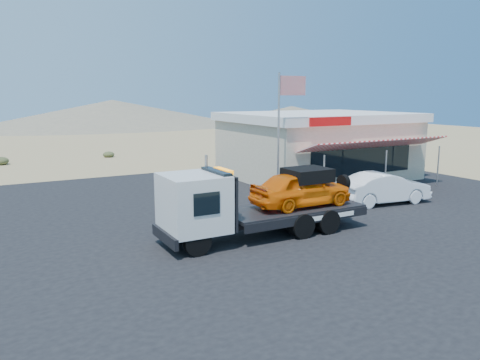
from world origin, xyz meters
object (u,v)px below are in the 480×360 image
Objects in this scene: white_sedan at (384,188)px; flagpole at (283,122)px; tow_truck at (260,199)px; jerky_store at (317,144)px.

white_sedan is 0.73× the size of flagpole.
tow_truck is at bearing -131.04° from flagpole.
tow_truck is 6.45m from flagpole.
flagpole reaches higher than tow_truck.
tow_truck reaches higher than white_sedan.
flagpole is at bearing -141.21° from jerky_store.
white_sedan is at bearing 11.83° from tow_truck.
white_sedan is 5.62m from flagpole.
tow_truck is 13.10m from jerky_store.
jerky_store is 7.36m from flagpole.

